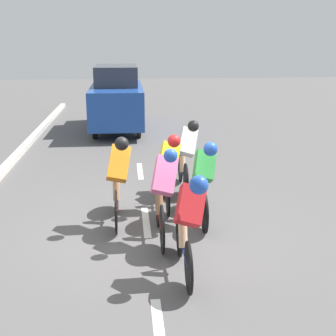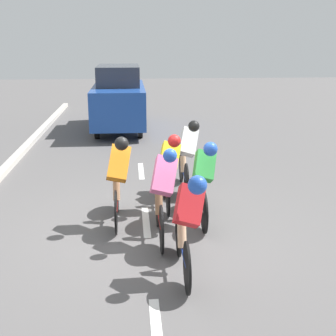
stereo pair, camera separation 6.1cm
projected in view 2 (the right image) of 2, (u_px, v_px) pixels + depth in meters
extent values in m
plane|color=#565454|center=(147.00, 228.00, 7.77)|extent=(60.00, 60.00, 0.00)
cube|color=white|center=(157.00, 334.00, 4.98)|extent=(0.12, 1.40, 0.01)
cube|color=white|center=(146.00, 221.00, 8.05)|extent=(0.12, 1.40, 0.01)
cube|color=white|center=(141.00, 171.00, 11.12)|extent=(0.12, 1.40, 0.01)
cylinder|color=black|center=(181.00, 167.00, 10.20)|extent=(0.03, 0.67, 0.67)
cylinder|color=black|center=(186.00, 180.00, 9.26)|extent=(0.03, 0.67, 0.67)
cylinder|color=navy|center=(184.00, 173.00, 9.73)|extent=(0.04, 0.98, 0.04)
cylinder|color=navy|center=(183.00, 161.00, 9.84)|extent=(0.04, 0.04, 0.42)
cylinder|color=#1999D8|center=(183.00, 168.00, 9.75)|extent=(0.07, 0.07, 0.16)
cylinder|color=#DBAD84|center=(183.00, 164.00, 9.75)|extent=(0.12, 0.23, 0.36)
cube|color=white|center=(188.00, 142.00, 9.46)|extent=(0.47, 0.48, 0.64)
sphere|color=black|center=(194.00, 126.00, 9.15)|extent=(0.22, 0.22, 0.22)
cylinder|color=black|center=(164.00, 181.00, 9.18)|extent=(0.03, 0.67, 0.67)
cylinder|color=black|center=(168.00, 198.00, 8.21)|extent=(0.03, 0.67, 0.67)
cylinder|color=red|center=(166.00, 189.00, 8.69)|extent=(0.04, 1.01, 0.04)
cylinder|color=red|center=(165.00, 176.00, 8.81)|extent=(0.04, 0.04, 0.42)
cylinder|color=yellow|center=(165.00, 183.00, 8.72)|extent=(0.07, 0.07, 0.16)
cylinder|color=tan|center=(165.00, 179.00, 8.72)|extent=(0.12, 0.23, 0.36)
cube|color=yellow|center=(170.00, 157.00, 8.43)|extent=(0.44, 0.44, 0.58)
sphere|color=red|center=(174.00, 141.00, 8.13)|extent=(0.23, 0.23, 0.23)
cylinder|color=black|center=(157.00, 205.00, 7.80)|extent=(0.03, 0.72, 0.72)
cylinder|color=black|center=(162.00, 229.00, 6.82)|extent=(0.03, 0.72, 0.72)
cylinder|color=red|center=(159.00, 216.00, 7.31)|extent=(0.04, 1.02, 0.04)
cylinder|color=red|center=(159.00, 200.00, 7.42)|extent=(0.04, 0.04, 0.42)
cylinder|color=#1999D8|center=(159.00, 209.00, 7.33)|extent=(0.07, 0.07, 0.16)
cylinder|color=#9E704C|center=(159.00, 204.00, 7.33)|extent=(0.12, 0.23, 0.36)
cube|color=pink|center=(164.00, 176.00, 7.03)|extent=(0.45, 0.49, 0.64)
sphere|color=blue|center=(170.00, 156.00, 6.73)|extent=(0.20, 0.20, 0.20)
cylinder|color=black|center=(195.00, 192.00, 8.52)|extent=(0.03, 0.69, 0.69)
cylinder|color=black|center=(204.00, 212.00, 7.51)|extent=(0.03, 0.69, 0.69)
cylinder|color=#B7B7BC|center=(199.00, 201.00, 8.02)|extent=(0.04, 1.05, 0.04)
cylinder|color=#B7B7BC|center=(198.00, 187.00, 8.14)|extent=(0.04, 0.04, 0.42)
cylinder|color=green|center=(199.00, 195.00, 8.04)|extent=(0.07, 0.07, 0.16)
cylinder|color=beige|center=(199.00, 190.00, 8.04)|extent=(0.12, 0.23, 0.36)
cube|color=green|center=(204.00, 166.00, 7.75)|extent=(0.43, 0.44, 0.57)
sphere|color=blue|center=(210.00, 149.00, 7.45)|extent=(0.23, 0.23, 0.23)
cylinder|color=black|center=(117.00, 193.00, 8.44)|extent=(0.03, 0.71, 0.71)
cylinder|color=black|center=(116.00, 212.00, 7.50)|extent=(0.03, 0.71, 0.71)
cylinder|color=red|center=(117.00, 202.00, 7.97)|extent=(0.04, 0.98, 0.04)
cylinder|color=red|center=(117.00, 187.00, 8.08)|extent=(0.04, 0.04, 0.42)
cylinder|color=white|center=(117.00, 195.00, 7.99)|extent=(0.07, 0.07, 0.16)
cylinder|color=tan|center=(116.00, 190.00, 7.99)|extent=(0.12, 0.23, 0.36)
cube|color=orange|center=(119.00, 163.00, 7.69)|extent=(0.43, 0.50, 0.64)
sphere|color=black|center=(122.00, 144.00, 7.38)|extent=(0.22, 0.22, 0.22)
cylinder|color=black|center=(178.00, 234.00, 6.72)|extent=(0.03, 0.66, 0.66)
cylinder|color=black|center=(187.00, 268.00, 5.73)|extent=(0.03, 0.66, 0.66)
cylinder|color=navy|center=(182.00, 250.00, 6.22)|extent=(0.04, 1.03, 0.04)
cylinder|color=navy|center=(181.00, 230.00, 6.34)|extent=(0.04, 0.04, 0.42)
cylinder|color=green|center=(182.00, 241.00, 6.24)|extent=(0.07, 0.07, 0.16)
cylinder|color=#DBAD84|center=(182.00, 235.00, 6.25)|extent=(0.12, 0.23, 0.36)
cube|color=red|center=(189.00, 206.00, 5.95)|extent=(0.45, 0.45, 0.59)
sphere|color=blue|center=(197.00, 185.00, 5.66)|extent=(0.24, 0.24, 0.24)
cylinder|color=black|center=(140.00, 128.00, 14.78)|extent=(0.14, 0.64, 0.64)
cylinder|color=black|center=(97.00, 128.00, 14.67)|extent=(0.14, 0.64, 0.64)
cylinder|color=black|center=(138.00, 114.00, 17.47)|extent=(0.14, 0.64, 0.64)
cylinder|color=black|center=(102.00, 114.00, 17.36)|extent=(0.14, 0.64, 0.64)
cube|color=#1E479E|center=(119.00, 103.00, 15.91)|extent=(1.70, 4.52, 1.19)
cube|color=#2D333D|center=(118.00, 75.00, 15.88)|extent=(1.39, 2.49, 0.65)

